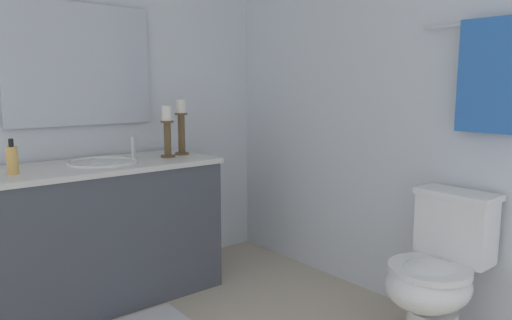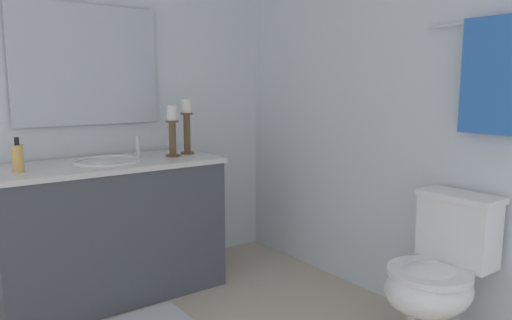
{
  "view_description": "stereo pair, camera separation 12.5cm",
  "coord_description": "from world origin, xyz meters",
  "px_view_note": "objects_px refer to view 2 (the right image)",
  "views": [
    {
      "loc": [
        1.64,
        -0.94,
        1.27
      ],
      "look_at": [
        -0.26,
        0.62,
        0.88
      ],
      "focal_mm": 33.77,
      "sensor_mm": 36.0,
      "label": 1
    },
    {
      "loc": [
        1.72,
        -0.84,
        1.27
      ],
      "look_at": [
        -0.26,
        0.62,
        0.88
      ],
      "focal_mm": 33.77,
      "sensor_mm": 36.0,
      "label": 2
    }
  ],
  "objects_px": {
    "toilet": "(437,276)",
    "towel_bar": "(497,20)",
    "sink_basin": "(108,168)",
    "soap_bottle": "(18,158)",
    "mirror": "(87,65)",
    "candle_holder_short": "(172,129)",
    "vanity_cabinet": "(111,229)",
    "candle_holder_tall": "(187,125)",
    "towel_near_vanity": "(491,76)"
  },
  "relations": [
    {
      "from": "towel_bar",
      "to": "towel_near_vanity",
      "type": "relative_size",
      "value": 1.33
    },
    {
      "from": "soap_bottle",
      "to": "toilet",
      "type": "relative_size",
      "value": 0.24
    },
    {
      "from": "toilet",
      "to": "vanity_cabinet",
      "type": "bearing_deg",
      "value": -145.47
    },
    {
      "from": "mirror",
      "to": "vanity_cabinet",
      "type": "bearing_deg",
      "value": -0.01
    },
    {
      "from": "mirror",
      "to": "towel_bar",
      "type": "xyz_separation_m",
      "value": [
        1.87,
        1.26,
        0.17
      ]
    },
    {
      "from": "toilet",
      "to": "towel_bar",
      "type": "bearing_deg",
      "value": 70.28
    },
    {
      "from": "toilet",
      "to": "towel_bar",
      "type": "xyz_separation_m",
      "value": [
        0.08,
        0.22,
        1.19
      ]
    },
    {
      "from": "candle_holder_short",
      "to": "mirror",
      "type": "bearing_deg",
      "value": -127.65
    },
    {
      "from": "candle_holder_tall",
      "to": "candle_holder_short",
      "type": "bearing_deg",
      "value": -69.71
    },
    {
      "from": "soap_bottle",
      "to": "toilet",
      "type": "xyz_separation_m",
      "value": [
        1.46,
        1.53,
        -0.53
      ]
    },
    {
      "from": "towel_bar",
      "to": "sink_basin",
      "type": "bearing_deg",
      "value": -141.61
    },
    {
      "from": "sink_basin",
      "to": "soap_bottle",
      "type": "bearing_deg",
      "value": -83.85
    },
    {
      "from": "candle_holder_short",
      "to": "sink_basin",
      "type": "bearing_deg",
      "value": -94.74
    },
    {
      "from": "candle_holder_short",
      "to": "toilet",
      "type": "relative_size",
      "value": 0.43
    },
    {
      "from": "candle_holder_tall",
      "to": "toilet",
      "type": "xyz_separation_m",
      "value": [
        1.53,
        0.51,
        -0.65
      ]
    },
    {
      "from": "mirror",
      "to": "soap_bottle",
      "type": "xyz_separation_m",
      "value": [
        0.33,
        -0.48,
        -0.49
      ]
    },
    {
      "from": "sink_basin",
      "to": "candle_holder_short",
      "type": "distance_m",
      "value": 0.46
    },
    {
      "from": "vanity_cabinet",
      "to": "mirror",
      "type": "height_order",
      "value": "mirror"
    },
    {
      "from": "candle_holder_short",
      "to": "towel_near_vanity",
      "type": "relative_size",
      "value": 0.6
    },
    {
      "from": "toilet",
      "to": "towel_near_vanity",
      "type": "bearing_deg",
      "value": 68.69
    },
    {
      "from": "towel_near_vanity",
      "to": "mirror",
      "type": "bearing_deg",
      "value": -146.38
    },
    {
      "from": "sink_basin",
      "to": "candle_holder_tall",
      "type": "height_order",
      "value": "candle_holder_tall"
    },
    {
      "from": "candle_holder_tall",
      "to": "toilet",
      "type": "height_order",
      "value": "candle_holder_tall"
    },
    {
      "from": "vanity_cabinet",
      "to": "towel_bar",
      "type": "bearing_deg",
      "value": 38.41
    },
    {
      "from": "candle_holder_tall",
      "to": "candle_holder_short",
      "type": "xyz_separation_m",
      "value": [
        0.05,
        -0.13,
        -0.02
      ]
    },
    {
      "from": "soap_bottle",
      "to": "toilet",
      "type": "bearing_deg",
      "value": 46.24
    },
    {
      "from": "candle_holder_tall",
      "to": "toilet",
      "type": "bearing_deg",
      "value": 18.34
    },
    {
      "from": "soap_bottle",
      "to": "toilet",
      "type": "height_order",
      "value": "soap_bottle"
    },
    {
      "from": "candle_holder_short",
      "to": "towel_bar",
      "type": "height_order",
      "value": "towel_bar"
    },
    {
      "from": "mirror",
      "to": "towel_near_vanity",
      "type": "height_order",
      "value": "mirror"
    },
    {
      "from": "candle_holder_tall",
      "to": "candle_holder_short",
      "type": "distance_m",
      "value": 0.14
    },
    {
      "from": "sink_basin",
      "to": "mirror",
      "type": "height_order",
      "value": "mirror"
    },
    {
      "from": "mirror",
      "to": "candle_holder_short",
      "type": "distance_m",
      "value": 0.65
    },
    {
      "from": "towel_bar",
      "to": "candle_holder_tall",
      "type": "bearing_deg",
      "value": -155.61
    },
    {
      "from": "vanity_cabinet",
      "to": "towel_near_vanity",
      "type": "relative_size",
      "value": 2.44
    },
    {
      "from": "vanity_cabinet",
      "to": "candle_holder_tall",
      "type": "height_order",
      "value": "candle_holder_tall"
    },
    {
      "from": "sink_basin",
      "to": "towel_near_vanity",
      "type": "relative_size",
      "value": 0.75
    },
    {
      "from": "candle_holder_short",
      "to": "toilet",
      "type": "distance_m",
      "value": 1.73
    },
    {
      "from": "vanity_cabinet",
      "to": "sink_basin",
      "type": "bearing_deg",
      "value": 90.0
    },
    {
      "from": "toilet",
      "to": "towel_bar",
      "type": "height_order",
      "value": "towel_bar"
    },
    {
      "from": "soap_bottle",
      "to": "towel_bar",
      "type": "height_order",
      "value": "towel_bar"
    },
    {
      "from": "candle_holder_tall",
      "to": "towel_near_vanity",
      "type": "height_order",
      "value": "towel_near_vanity"
    },
    {
      "from": "towel_bar",
      "to": "towel_near_vanity",
      "type": "bearing_deg",
      "value": -90.0
    },
    {
      "from": "towel_bar",
      "to": "towel_near_vanity",
      "type": "distance_m",
      "value": 0.25
    },
    {
      "from": "soap_bottle",
      "to": "towel_near_vanity",
      "type": "bearing_deg",
      "value": 48.31
    },
    {
      "from": "vanity_cabinet",
      "to": "towel_near_vanity",
      "type": "bearing_deg",
      "value": 38.01
    },
    {
      "from": "sink_basin",
      "to": "toilet",
      "type": "height_order",
      "value": "sink_basin"
    },
    {
      "from": "soap_bottle",
      "to": "candle_holder_tall",
      "type": "bearing_deg",
      "value": 93.72
    },
    {
      "from": "sink_basin",
      "to": "candle_holder_short",
      "type": "xyz_separation_m",
      "value": [
        0.03,
        0.41,
        0.21
      ]
    },
    {
      "from": "sink_basin",
      "to": "soap_bottle",
      "type": "relative_size",
      "value": 2.23
    }
  ]
}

